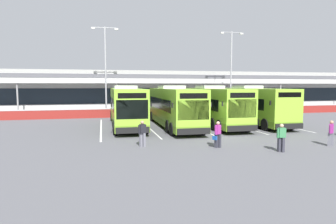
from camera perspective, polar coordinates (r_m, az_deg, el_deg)
The scene contains 18 objects.
ground_plane at distance 21.92m, azimuth 9.38°, elevation -4.71°, with size 200.00×200.00×0.00m, color #56565B.
terminal_building at distance 47.59m, azimuth -2.99°, elevation 4.35°, with size 70.00×13.00×6.00m.
red_barrier_wall at distance 35.57m, azimuth 0.49°, elevation 0.08°, with size 60.00×0.40×1.10m.
coach_bus_leftmost at distance 26.84m, azimuth -8.33°, elevation 0.97°, with size 2.99×12.17×3.78m.
coach_bus_left_centre at distance 26.10m, azimuth 1.10°, elevation 0.90°, with size 2.99×12.17×3.78m.
coach_bus_centre at distance 27.83m, azimuth 8.92°, elevation 1.11°, with size 2.99×12.17×3.78m.
coach_bus_right_centre at distance 29.79m, azimuth 16.23°, elevation 1.24°, with size 2.99×12.17×3.78m.
bay_stripe_far_west at distance 26.23m, azimuth -13.18°, elevation -3.13°, with size 0.14×13.00×0.01m, color silver.
bay_stripe_west at distance 26.54m, azimuth -4.06°, elevation -2.91°, with size 0.14×13.00×0.01m, color silver.
bay_stripe_mid_west at distance 27.49m, azimuth 4.63°, elevation -2.63°, with size 0.14×13.00×0.01m, color silver.
bay_stripe_centre at distance 29.03m, azimuth 12.56°, elevation -2.32°, with size 0.14×13.00×0.01m, color silver.
bay_stripe_mid_east at distance 31.07m, azimuth 19.57°, elevation -2.00°, with size 0.14×13.00×0.01m, color silver.
pedestrian_with_handbag at distance 17.71m, azimuth 9.85°, elevation -4.29°, with size 0.63×0.47×1.62m.
pedestrian_in_dark_coat at distance 17.82m, azimuth -5.13°, elevation -4.11°, with size 0.53×0.34×1.62m.
pedestrian_near_bin at distance 20.56m, azimuth 29.70°, elevation -3.53°, with size 0.47×0.42×1.62m.
pedestrian_approaching_bus at distance 17.55m, azimuth 21.61°, elevation -4.61°, with size 0.54×0.32×1.62m.
lamp_post_west at distance 36.85m, azimuth -12.32°, elevation 9.07°, with size 3.24×0.28×11.00m.
lamp_post_centre at distance 40.12m, azimuth 12.45°, elevation 8.75°, with size 3.24×0.28×11.00m.
Camera 1 is at (-8.25, -19.95, 3.77)m, focal length 30.65 mm.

